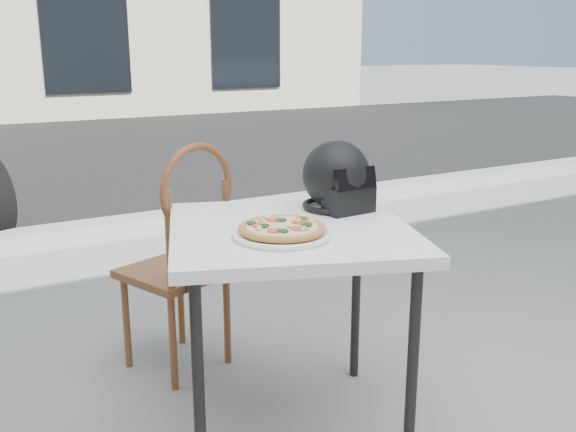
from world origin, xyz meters
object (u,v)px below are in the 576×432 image
plate (282,234)px  pizza (282,228)px  cafe_chair_main (185,247)px  helmet (337,179)px  cafe_table_main (290,246)px

plate → pizza: 0.02m
plate → cafe_chair_main: size_ratio=0.36×
pizza → helmet: size_ratio=1.11×
cafe_table_main → helmet: bearing=23.7°
cafe_table_main → cafe_chair_main: bearing=104.8°
plate → helmet: (0.35, 0.21, 0.10)m
cafe_table_main → pizza: pizza is taller
cafe_table_main → pizza: 0.16m
plate → helmet: helmet is taller
plate → helmet: size_ratio=1.31×
cafe_table_main → helmet: (0.27, 0.12, 0.18)m
cafe_table_main → plate: size_ratio=2.88×
pizza → cafe_chair_main: (-0.07, 0.67, -0.24)m
pizza → helmet: bearing=31.1°
cafe_table_main → plate: plate is taller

